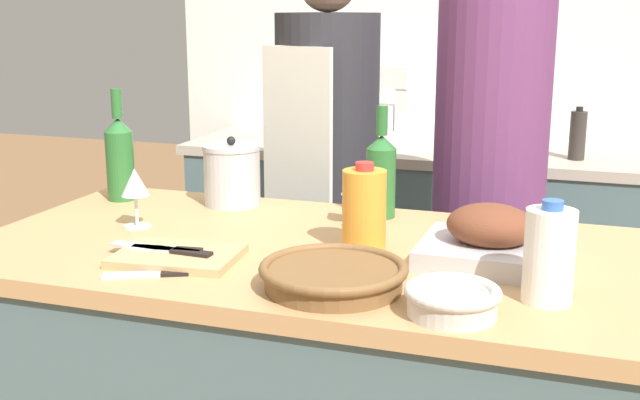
% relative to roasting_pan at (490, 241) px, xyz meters
% --- Properties ---
extents(back_counter, '(2.08, 0.60, 0.90)m').
position_rel_roasting_pan_xyz_m(back_counter, '(-0.42, 1.58, -0.53)').
color(back_counter, '#4C666B').
rests_on(back_counter, ground_plane).
extents(back_wall, '(2.58, 0.10, 2.55)m').
position_rel_roasting_pan_xyz_m(back_wall, '(-0.42, 1.93, 0.30)').
color(back_wall, silver).
rests_on(back_wall, ground_plane).
extents(roasting_pan, '(0.29, 0.26, 0.13)m').
position_rel_roasting_pan_xyz_m(roasting_pan, '(0.00, 0.00, 0.00)').
color(roasting_pan, '#BCBCC1').
rests_on(roasting_pan, kitchen_island).
extents(wicker_basket, '(0.29, 0.29, 0.05)m').
position_rel_roasting_pan_xyz_m(wicker_basket, '(-0.27, -0.26, -0.02)').
color(wicker_basket, brown).
rests_on(wicker_basket, kitchen_island).
extents(cutting_board, '(0.28, 0.21, 0.02)m').
position_rel_roasting_pan_xyz_m(cutting_board, '(-0.64, -0.20, -0.04)').
color(cutting_board, tan).
rests_on(cutting_board, kitchen_island).
extents(stock_pot, '(0.16, 0.16, 0.19)m').
position_rel_roasting_pan_xyz_m(stock_pot, '(-0.74, 0.29, 0.03)').
color(stock_pot, '#B7B7BC').
rests_on(stock_pot, kitchen_island).
extents(mixing_bowl, '(0.17, 0.17, 0.06)m').
position_rel_roasting_pan_xyz_m(mixing_bowl, '(-0.02, -0.33, -0.02)').
color(mixing_bowl, beige).
rests_on(mixing_bowl, kitchen_island).
extents(juice_jug, '(0.10, 0.10, 0.20)m').
position_rel_roasting_pan_xyz_m(juice_jug, '(-0.28, -0.01, 0.04)').
color(juice_jug, orange).
rests_on(juice_jug, kitchen_island).
extents(milk_jug, '(0.09, 0.09, 0.19)m').
position_rel_roasting_pan_xyz_m(milk_jug, '(0.13, -0.20, 0.04)').
color(milk_jug, white).
rests_on(milk_jug, kitchen_island).
extents(wine_bottle_green, '(0.08, 0.08, 0.29)m').
position_rel_roasting_pan_xyz_m(wine_bottle_green, '(-0.32, 0.30, 0.07)').
color(wine_bottle_green, '#28662D').
rests_on(wine_bottle_green, kitchen_island).
extents(wine_bottle_dark, '(0.08, 0.08, 0.31)m').
position_rel_roasting_pan_xyz_m(wine_bottle_dark, '(-1.06, 0.25, 0.07)').
color(wine_bottle_dark, '#28662D').
rests_on(wine_bottle_dark, kitchen_island).
extents(wine_glass_left, '(0.07, 0.07, 0.15)m').
position_rel_roasting_pan_xyz_m(wine_glass_left, '(-0.36, 0.20, 0.06)').
color(wine_glass_left, silver).
rests_on(wine_glass_left, kitchen_island).
extents(wine_glass_right, '(0.07, 0.07, 0.15)m').
position_rel_roasting_pan_xyz_m(wine_glass_right, '(-0.86, 0.01, 0.06)').
color(wine_glass_right, silver).
rests_on(wine_glass_right, kitchen_island).
extents(knife_chef, '(0.25, 0.04, 0.01)m').
position_rel_roasting_pan_xyz_m(knife_chef, '(-0.67, -0.20, -0.03)').
color(knife_chef, '#B7B7BC').
rests_on(knife_chef, cutting_board).
extents(knife_paring, '(0.16, 0.05, 0.01)m').
position_rel_roasting_pan_xyz_m(knife_paring, '(-0.66, -0.20, -0.03)').
color(knife_paring, '#B7B7BC').
rests_on(knife_paring, cutting_board).
extents(knife_bread, '(0.18, 0.11, 0.01)m').
position_rel_roasting_pan_xyz_m(knife_bread, '(-0.64, -0.31, -0.05)').
color(knife_bread, '#B7B7BC').
rests_on(knife_bread, kitchen_island).
extents(stand_mixer, '(0.18, 0.14, 0.33)m').
position_rel_roasting_pan_xyz_m(stand_mixer, '(-0.62, 1.60, 0.05)').
color(stand_mixer, silver).
rests_on(stand_mixer, back_counter).
extents(condiment_bottle_tall, '(0.06, 0.06, 0.14)m').
position_rel_roasting_pan_xyz_m(condiment_bottle_tall, '(-0.88, 1.66, -0.02)').
color(condiment_bottle_tall, maroon).
rests_on(condiment_bottle_tall, back_counter).
extents(condiment_bottle_short, '(0.05, 0.05, 0.14)m').
position_rel_roasting_pan_xyz_m(condiment_bottle_short, '(-0.14, 1.68, -0.02)').
color(condiment_bottle_short, maroon).
rests_on(condiment_bottle_short, back_counter).
extents(condiment_bottle_extra, '(0.06, 0.06, 0.20)m').
position_rel_roasting_pan_xyz_m(condiment_bottle_extra, '(0.14, 1.49, 0.01)').
color(condiment_bottle_extra, '#332D28').
rests_on(condiment_bottle_extra, back_counter).
extents(person_cook_aproned, '(0.35, 0.37, 1.63)m').
position_rel_roasting_pan_xyz_m(person_cook_aproned, '(-0.64, 0.82, -0.07)').
color(person_cook_aproned, beige).
rests_on(person_cook_aproned, ground_plane).
extents(person_cook_guest, '(0.35, 0.35, 1.74)m').
position_rel_roasting_pan_xyz_m(person_cook_guest, '(-0.10, 0.80, -0.01)').
color(person_cook_guest, beige).
rests_on(person_cook_guest, ground_plane).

